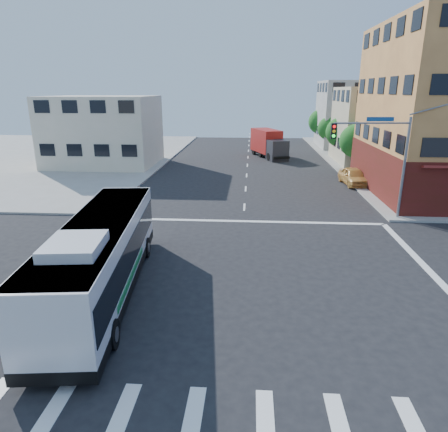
{
  "coord_description": "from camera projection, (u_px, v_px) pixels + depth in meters",
  "views": [
    {
      "loc": [
        0.47,
        -16.7,
        8.68
      ],
      "look_at": [
        -0.93,
        3.5,
        2.26
      ],
      "focal_mm": 32.0,
      "sensor_mm": 36.0,
      "label": 1
    }
  ],
  "objects": [
    {
      "name": "street_tree_a",
      "position": [
        357.0,
        139.0,
        43.22
      ],
      "size": [
        3.6,
        3.6,
        5.53
      ],
      "color": "#3B2415",
      "rests_on": "ground"
    },
    {
      "name": "building_west",
      "position": [
        103.0,
        131.0,
        46.95
      ],
      "size": [
        12.06,
        10.06,
        8.0
      ],
      "color": "beige",
      "rests_on": "ground"
    },
    {
      "name": "street_tree_d",
      "position": [
        321.0,
        120.0,
        65.96
      ],
      "size": [
        4.0,
        4.0,
        6.03
      ],
      "color": "#3B2415",
      "rests_on": "ground"
    },
    {
      "name": "transit_bus",
      "position": [
        102.0,
        256.0,
        17.26
      ],
      "size": [
        4.05,
        12.79,
        3.72
      ],
      "rotation": [
        0.0,
        0.0,
        0.11
      ],
      "color": "black",
      "rests_on": "ground"
    },
    {
      "name": "box_truck",
      "position": [
        269.0,
        144.0,
        53.25
      ],
      "size": [
        4.99,
        8.28,
        3.59
      ],
      "rotation": [
        0.0,
        0.0,
        0.36
      ],
      "color": "#28282D",
      "rests_on": "ground"
    },
    {
      "name": "signal_mast_ne",
      "position": [
        381.0,
        148.0,
        26.53
      ],
      "size": [
        7.91,
        1.13,
        8.07
      ],
      "color": "gray",
      "rests_on": "ground"
    },
    {
      "name": "parked_car",
      "position": [
        353.0,
        176.0,
        37.97
      ],
      "size": [
        2.3,
        4.86,
        1.61
      ],
      "primitive_type": "imported",
      "rotation": [
        0.0,
        0.0,
        0.09
      ],
      "color": "#DFA74F",
      "rests_on": "ground"
    },
    {
      "name": "building_east_near",
      "position": [
        388.0,
        126.0,
        48.37
      ],
      "size": [
        12.06,
        10.06,
        9.0
      ],
      "color": "#BDB190",
      "rests_on": "ground"
    },
    {
      "name": "building_east_far",
      "position": [
        359.0,
        115.0,
        61.53
      ],
      "size": [
        12.06,
        10.06,
        10.0
      ],
      "color": "#ADADA7",
      "rests_on": "ground"
    },
    {
      "name": "street_tree_c",
      "position": [
        330.0,
        127.0,
        58.48
      ],
      "size": [
        3.4,
        3.4,
        5.29
      ],
      "color": "#3B2415",
      "rests_on": "ground"
    },
    {
      "name": "street_tree_b",
      "position": [
        342.0,
        130.0,
        50.78
      ],
      "size": [
        3.8,
        3.8,
        5.79
      ],
      "color": "#3B2415",
      "rests_on": "ground"
    },
    {
      "name": "ground",
      "position": [
        239.0,
        285.0,
        18.53
      ],
      "size": [
        120.0,
        120.0,
        0.0
      ],
      "primitive_type": "plane",
      "color": "black",
      "rests_on": "ground"
    }
  ]
}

